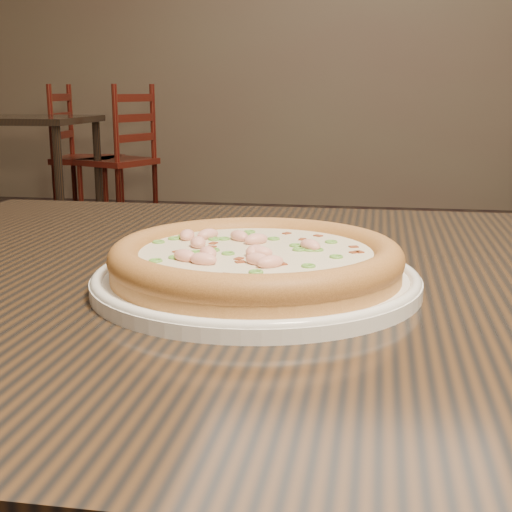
% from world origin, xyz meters
% --- Properties ---
extents(hero_table, '(1.20, 0.80, 0.75)m').
position_xyz_m(hero_table, '(0.14, -0.55, 0.65)').
color(hero_table, black).
rests_on(hero_table, ground).
extents(plate, '(0.29, 0.29, 0.02)m').
position_xyz_m(plate, '(0.02, -0.60, 0.76)').
color(plate, white).
rests_on(plate, hero_table).
extents(pizza, '(0.26, 0.26, 0.03)m').
position_xyz_m(pizza, '(0.02, -0.60, 0.78)').
color(pizza, tan).
rests_on(pizza, plate).
extents(bg_table_left, '(1.00, 0.70, 0.75)m').
position_xyz_m(bg_table_left, '(-2.19, 3.04, 0.65)').
color(bg_table_left, black).
rests_on(bg_table_left, ground).
extents(chair_a, '(0.44, 0.44, 0.95)m').
position_xyz_m(chair_a, '(-1.97, 3.59, 0.44)').
color(chair_a, '#5B0D0C').
rests_on(chair_a, ground).
extents(chair_b, '(0.55, 0.55, 0.95)m').
position_xyz_m(chair_b, '(-1.61, 3.46, 0.44)').
color(chair_b, '#5B0D0C').
rests_on(chair_b, ground).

